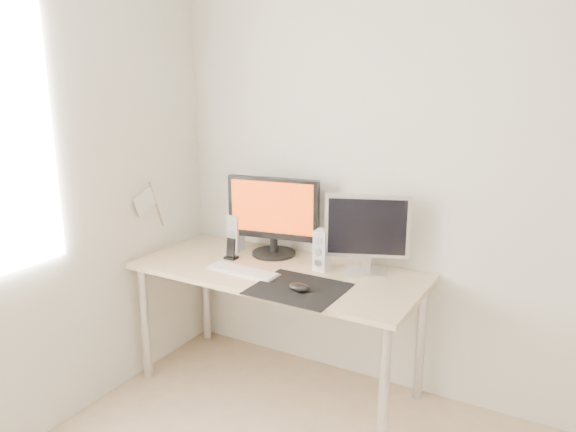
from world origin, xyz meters
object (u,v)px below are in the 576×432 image
at_px(speaker_left, 236,232).
at_px(keyboard, 243,271).
at_px(speaker_right, 322,250).
at_px(mouse, 299,287).
at_px(main_monitor, 273,214).
at_px(second_monitor, 367,230).
at_px(desk, 278,282).
at_px(phone_dock, 231,253).

bearing_deg(speaker_left, keyboard, -50.23).
distance_m(speaker_right, keyboard, 0.45).
xyz_separation_m(speaker_left, speaker_right, (0.60, -0.05, 0.00)).
xyz_separation_m(mouse, main_monitor, (-0.40, 0.42, 0.23)).
xyz_separation_m(main_monitor, speaker_right, (0.36, -0.08, -0.14)).
xyz_separation_m(mouse, keyboard, (-0.40, 0.09, -0.02)).
relative_size(speaker_left, keyboard, 0.54).
relative_size(second_monitor, speaker_right, 1.91).
bearing_deg(desk, speaker_right, 27.62).
bearing_deg(second_monitor, mouse, -114.82).
relative_size(desk, keyboard, 3.77).
bearing_deg(desk, keyboard, -136.78).
bearing_deg(keyboard, speaker_left, 129.77).
relative_size(desk, main_monitor, 2.91).
distance_m(desk, second_monitor, 0.58).
bearing_deg(speaker_right, speaker_left, 175.55).
bearing_deg(phone_dock, speaker_left, 113.19).
xyz_separation_m(second_monitor, keyboard, (-0.59, -0.32, -0.23)).
height_order(desk, speaker_left, speaker_left).
bearing_deg(mouse, speaker_right, 97.02).
bearing_deg(keyboard, speaker_right, 34.60).
xyz_separation_m(desk, main_monitor, (-0.15, 0.20, 0.33)).
height_order(speaker_right, keyboard, speaker_right).
relative_size(main_monitor, keyboard, 1.30).
bearing_deg(speaker_right, main_monitor, 166.82).
distance_m(mouse, second_monitor, 0.50).
bearing_deg(main_monitor, second_monitor, -1.45).
distance_m(second_monitor, keyboard, 0.71).
bearing_deg(phone_dock, main_monitor, 44.96).
height_order(main_monitor, second_monitor, main_monitor).
xyz_separation_m(desk, keyboard, (-0.14, -0.13, 0.09)).
bearing_deg(keyboard, mouse, -12.89).
bearing_deg(speaker_right, phone_dock, -170.02).
distance_m(desk, keyboard, 0.21).
distance_m(mouse, main_monitor, 0.63).
distance_m(speaker_left, speaker_right, 0.60).
distance_m(speaker_left, keyboard, 0.40).
bearing_deg(mouse, speaker_left, 149.11).
xyz_separation_m(mouse, desk, (-0.26, 0.23, -0.10)).
relative_size(mouse, keyboard, 0.27).
relative_size(mouse, speaker_left, 0.50).
xyz_separation_m(speaker_left, phone_dock, (0.06, -0.14, -0.08)).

